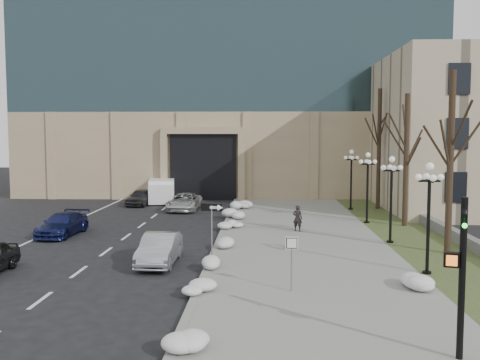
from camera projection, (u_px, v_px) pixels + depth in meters
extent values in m
plane|color=black|center=(217.00, 323.00, 16.76)|extent=(160.00, 160.00, 0.00)
cube|color=gray|center=(299.00, 237.00, 30.54)|extent=(9.00, 40.00, 0.12)
cube|color=gray|center=(221.00, 236.00, 30.73)|extent=(0.30, 40.00, 0.14)
cube|color=#3D4A25|center=(414.00, 238.00, 30.27)|extent=(4.00, 40.00, 0.10)
cube|color=slate|center=(438.00, 227.00, 32.15)|extent=(0.50, 30.00, 0.70)
cube|color=tan|center=(232.00, 153.00, 58.33)|extent=(40.00, 20.00, 8.00)
cube|color=black|center=(204.00, 166.00, 49.53)|extent=(6.00, 2.50, 6.00)
cube|color=tan|center=(203.00, 131.00, 47.86)|extent=(7.50, 0.60, 0.60)
cube|color=tan|center=(164.00, 167.00, 48.29)|extent=(0.60, 0.60, 6.00)
cube|color=tan|center=(241.00, 167.00, 47.99)|extent=(0.60, 0.60, 6.00)
cube|color=black|center=(455.00, 187.00, 34.87)|extent=(1.40, 0.25, 2.00)
cube|color=black|center=(457.00, 133.00, 34.58)|extent=(1.40, 0.25, 2.00)
cube|color=black|center=(459.00, 79.00, 34.29)|extent=(1.40, 0.25, 2.00)
imported|color=#A2A4AA|center=(160.00, 249.00, 24.33)|extent=(1.51, 4.27, 1.40)
imported|color=#161C4F|center=(62.00, 224.00, 31.37)|extent=(2.14, 4.64, 1.31)
imported|color=silver|center=(184.00, 202.00, 41.84)|extent=(2.48, 4.95, 1.34)
imported|color=#2E2E33|center=(141.00, 197.00, 44.93)|extent=(2.22, 4.25, 1.38)
imported|color=black|center=(298.00, 218.00, 32.12)|extent=(0.66, 0.54, 1.57)
cube|color=white|center=(162.00, 190.00, 48.14)|extent=(2.93, 5.21, 1.97)
cube|color=white|center=(161.00, 194.00, 45.22)|extent=(2.30, 1.89, 1.58)
cylinder|color=black|center=(149.00, 201.00, 45.35)|extent=(0.35, 0.72, 0.69)
cylinder|color=black|center=(173.00, 200.00, 45.58)|extent=(0.35, 0.72, 0.69)
cylinder|color=black|center=(152.00, 195.00, 49.55)|extent=(0.35, 0.72, 0.69)
cylinder|color=black|center=(173.00, 195.00, 49.77)|extent=(0.35, 0.72, 0.69)
cylinder|color=slate|center=(212.00, 235.00, 24.29)|extent=(0.06, 0.06, 2.72)
cube|color=black|center=(212.00, 207.00, 24.18)|extent=(0.99, 0.21, 0.34)
cube|color=white|center=(215.00, 208.00, 24.13)|extent=(0.47, 0.09, 0.13)
cone|color=white|center=(220.00, 208.00, 24.07)|extent=(0.27, 0.31, 0.27)
cylinder|color=slate|center=(292.00, 266.00, 19.69)|extent=(0.06, 0.06, 2.12)
cube|color=white|center=(292.00, 243.00, 19.62)|extent=(0.46, 0.04, 0.46)
cube|color=black|center=(292.00, 243.00, 19.59)|extent=(0.40, 0.01, 0.40)
cube|color=white|center=(292.00, 243.00, 19.59)|extent=(0.35, 0.01, 0.35)
cylinder|color=black|center=(462.00, 281.00, 13.63)|extent=(0.17, 0.17, 4.32)
imported|color=black|center=(464.00, 227.00, 13.51)|extent=(0.39, 0.98, 0.19)
sphere|color=#19E533|center=(465.00, 226.00, 13.35)|extent=(0.13, 0.13, 0.13)
cube|color=black|center=(451.00, 260.00, 13.66)|extent=(0.42, 0.30, 0.38)
cube|color=orange|center=(452.00, 261.00, 13.55)|extent=(0.27, 0.09, 0.27)
ellipsoid|color=white|center=(193.00, 341.00, 14.51)|extent=(1.10, 1.60, 0.36)
ellipsoid|color=white|center=(203.00, 289.00, 19.44)|extent=(1.10, 1.60, 0.36)
ellipsoid|color=white|center=(219.00, 263.00, 23.38)|extent=(1.10, 1.60, 0.36)
ellipsoid|color=white|center=(224.00, 243.00, 27.71)|extent=(1.10, 1.60, 0.36)
ellipsoid|color=white|center=(230.00, 225.00, 33.17)|extent=(1.10, 1.60, 0.36)
ellipsoid|color=white|center=(235.00, 216.00, 37.06)|extent=(1.10, 1.60, 0.36)
ellipsoid|color=white|center=(240.00, 207.00, 41.86)|extent=(1.10, 1.60, 0.36)
ellipsoid|color=white|center=(423.00, 286.00, 19.83)|extent=(1.10, 1.60, 0.36)
cylinder|color=black|center=(427.00, 273.00, 22.37)|extent=(0.36, 0.36, 0.20)
cylinder|color=black|center=(428.00, 229.00, 22.21)|extent=(0.14, 0.14, 4.00)
cylinder|color=black|center=(430.00, 181.00, 22.05)|extent=(0.10, 0.90, 0.10)
cylinder|color=black|center=(430.00, 181.00, 22.05)|extent=(0.90, 0.10, 0.10)
sphere|color=white|center=(430.00, 166.00, 22.00)|extent=(0.32, 0.32, 0.32)
sphere|color=white|center=(441.00, 177.00, 22.02)|extent=(0.28, 0.28, 0.28)
sphere|color=white|center=(419.00, 177.00, 22.05)|extent=(0.28, 0.28, 0.28)
sphere|color=white|center=(426.00, 176.00, 22.48)|extent=(0.28, 0.28, 0.28)
sphere|color=white|center=(433.00, 178.00, 21.59)|extent=(0.28, 0.28, 0.28)
cylinder|color=black|center=(390.00, 242.00, 28.84)|extent=(0.36, 0.36, 0.20)
cylinder|color=black|center=(391.00, 208.00, 28.69)|extent=(0.14, 0.14, 4.00)
cylinder|color=black|center=(392.00, 171.00, 28.52)|extent=(0.10, 0.90, 0.10)
cylinder|color=black|center=(392.00, 171.00, 28.52)|extent=(0.90, 0.10, 0.10)
sphere|color=white|center=(392.00, 159.00, 28.47)|extent=(0.32, 0.32, 0.32)
sphere|color=white|center=(400.00, 168.00, 28.49)|extent=(0.28, 0.28, 0.28)
sphere|color=white|center=(383.00, 168.00, 28.53)|extent=(0.28, 0.28, 0.28)
sphere|color=white|center=(390.00, 167.00, 28.95)|extent=(0.28, 0.28, 0.28)
sphere|color=white|center=(394.00, 168.00, 28.06)|extent=(0.28, 0.28, 0.28)
cylinder|color=black|center=(367.00, 223.00, 35.32)|extent=(0.36, 0.36, 0.20)
cylinder|color=black|center=(367.00, 194.00, 35.16)|extent=(0.14, 0.14, 4.00)
cylinder|color=black|center=(368.00, 164.00, 34.99)|extent=(0.10, 0.90, 0.10)
cylinder|color=black|center=(368.00, 164.00, 34.99)|extent=(0.90, 0.10, 0.10)
sphere|color=white|center=(368.00, 155.00, 34.94)|extent=(0.32, 0.32, 0.32)
sphere|color=white|center=(375.00, 162.00, 34.96)|extent=(0.28, 0.28, 0.28)
sphere|color=white|center=(361.00, 162.00, 35.00)|extent=(0.28, 0.28, 0.28)
sphere|color=white|center=(367.00, 161.00, 35.43)|extent=(0.28, 0.28, 0.28)
sphere|color=white|center=(369.00, 162.00, 34.53)|extent=(0.28, 0.28, 0.28)
cylinder|color=black|center=(351.00, 209.00, 41.79)|extent=(0.36, 0.36, 0.20)
cylinder|color=black|center=(351.00, 185.00, 41.63)|extent=(0.14, 0.14, 4.00)
cylinder|color=black|center=(351.00, 160.00, 41.46)|extent=(0.10, 0.90, 0.10)
cylinder|color=black|center=(351.00, 160.00, 41.46)|extent=(0.90, 0.10, 0.10)
sphere|color=white|center=(352.00, 152.00, 41.41)|extent=(0.32, 0.32, 0.32)
sphere|color=white|center=(357.00, 158.00, 41.43)|extent=(0.28, 0.28, 0.28)
sphere|color=white|center=(346.00, 158.00, 41.47)|extent=(0.28, 0.28, 0.28)
sphere|color=white|center=(351.00, 157.00, 41.90)|extent=(0.28, 0.28, 0.28)
sphere|color=white|center=(352.00, 158.00, 41.00)|extent=(0.28, 0.28, 0.28)
cylinder|color=black|center=(450.00, 164.00, 25.89)|extent=(0.32, 0.32, 9.00)
cylinder|color=black|center=(406.00, 161.00, 33.88)|extent=(0.32, 0.32, 8.50)
cylinder|color=black|center=(379.00, 150.00, 41.80)|extent=(0.32, 0.32, 9.50)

